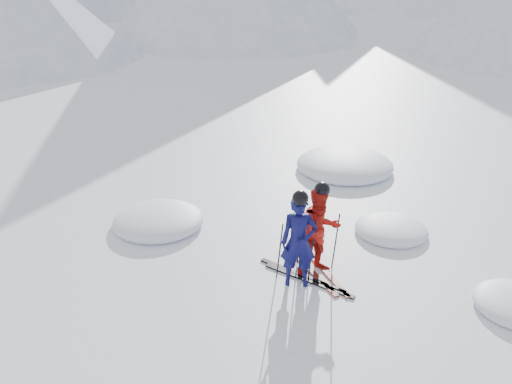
{
  "coord_description": "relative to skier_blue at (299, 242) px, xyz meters",
  "views": [
    {
      "loc": [
        -1.84,
        -8.4,
        5.19
      ],
      "look_at": [
        -2.05,
        0.5,
        1.1
      ],
      "focal_mm": 38.0,
      "sensor_mm": 36.0,
      "label": 1
    }
  ],
  "objects": [
    {
      "name": "skier_blue",
      "position": [
        0.0,
        0.0,
        0.0
      ],
      "size": [
        0.59,
        0.39,
        1.6
      ],
      "primitive_type": "imported",
      "rotation": [
        0.0,
        0.0,
        -0.02
      ],
      "color": "#0B0D47",
      "rests_on": "ground"
    },
    {
      "name": "pole_red_right",
      "position": [
        0.67,
        0.53,
        -0.27
      ],
      "size": [
        0.11,
        0.08,
        1.05
      ],
      "primitive_type": "cylinder",
      "rotation": [
        -0.05,
        0.08,
        0.0
      ],
      "color": "black",
      "rests_on": "ground"
    },
    {
      "name": "pole_blue_right",
      "position": [
        0.25,
        0.25,
        -0.27
      ],
      "size": [
        0.11,
        0.07,
        1.07
      ],
      "primitive_type": "cylinder",
      "rotation": [
        -0.04,
        0.08,
        0.0
      ],
      "color": "black",
      "rests_on": "ground"
    },
    {
      "name": "pole_red_left",
      "position": [
        0.07,
        0.63,
        -0.27
      ],
      "size": [
        0.11,
        0.09,
        1.05
      ],
      "primitive_type": "cylinder",
      "rotation": [
        0.06,
        0.08,
        0.0
      ],
      "color": "black",
      "rests_on": "ground"
    },
    {
      "name": "skier_red",
      "position": [
        0.37,
        0.38,
        -0.01
      ],
      "size": [
        0.94,
        0.86,
        1.58
      ],
      "primitive_type": "imported",
      "rotation": [
        0.0,
        0.0,
        0.42
      ],
      "color": "#B5160E",
      "rests_on": "ground"
    },
    {
      "name": "ground",
      "position": [
        1.33,
        0.76,
        -0.8
      ],
      "size": [
        160.0,
        160.0,
        0.0
      ],
      "primitive_type": "plane",
      "color": "white",
      "rests_on": "ground"
    },
    {
      "name": "ski_loose_a",
      "position": [
        0.09,
        0.21,
        -0.78
      ],
      "size": [
        1.43,
        1.07,
        0.03
      ],
      "primitive_type": "cube",
      "rotation": [
        0.0,
        0.0,
        0.95
      ],
      "color": "black",
      "rests_on": "ground"
    },
    {
      "name": "ski_worn_left",
      "position": [
        0.25,
        0.38,
        -0.78
      ],
      "size": [
        0.83,
        1.57,
        0.03
      ],
      "primitive_type": "cube",
      "rotation": [
        0.0,
        0.0,
        0.45
      ],
      "color": "black",
      "rests_on": "ground"
    },
    {
      "name": "pole_blue_left",
      "position": [
        -0.3,
        0.15,
        -0.27
      ],
      "size": [
        0.11,
        0.08,
        1.06
      ],
      "primitive_type": "cylinder",
      "rotation": [
        0.05,
        0.08,
        0.0
      ],
      "color": "black",
      "rests_on": "ground"
    },
    {
      "name": "snow_lumps",
      "position": [
        0.69,
        3.44,
        -0.8
      ],
      "size": [
        7.75,
        7.6,
        0.54
      ],
      "color": "white",
      "rests_on": "ground"
    },
    {
      "name": "ski_loose_b",
      "position": [
        0.19,
        0.06,
        -0.78
      ],
      "size": [
        1.46,
        1.02,
        0.03
      ],
      "primitive_type": "cube",
      "rotation": [
        0.0,
        0.0,
        0.98
      ],
      "color": "black",
      "rests_on": "ground"
    },
    {
      "name": "ski_worn_right",
      "position": [
        0.49,
        0.38,
        -0.78
      ],
      "size": [
        0.72,
        1.61,
        0.03
      ],
      "primitive_type": "cube",
      "rotation": [
        0.0,
        0.0,
        0.38
      ],
      "color": "black",
      "rests_on": "ground"
    }
  ]
}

